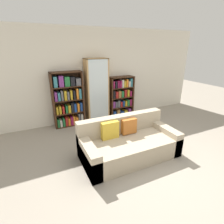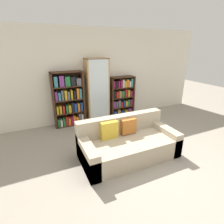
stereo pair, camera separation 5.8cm
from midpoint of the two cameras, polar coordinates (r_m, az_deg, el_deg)
ground_plane at (r=3.61m, az=13.48°, el=-16.94°), size 16.00×16.00×0.00m
wall_back at (r=5.42m, az=-3.97°, el=11.80°), size 7.09×0.06×2.70m
couch at (r=3.71m, az=5.54°, el=-10.23°), size 1.98×0.96×0.79m
bookshelf_left at (r=5.09m, az=-13.64°, el=3.75°), size 0.85×0.32×1.55m
display_cabinet at (r=5.25m, az=-4.54°, el=6.89°), size 0.66×0.36×1.87m
bookshelf_right at (r=5.67m, az=3.45°, el=4.80°), size 0.80×0.32×1.30m
wine_bottle at (r=5.03m, az=3.53°, el=-3.05°), size 0.08×0.08×0.39m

